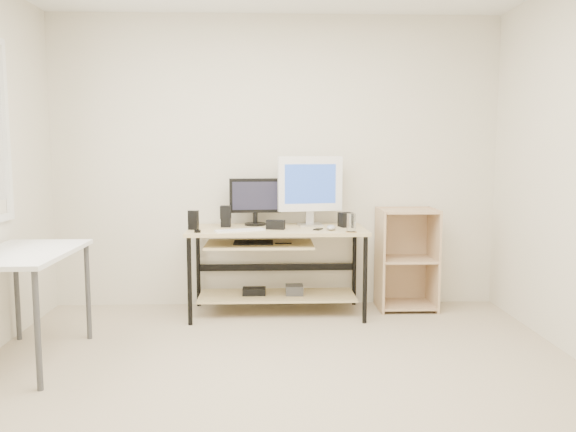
# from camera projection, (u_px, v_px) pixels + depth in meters

# --- Properties ---
(room) EXTENTS (4.01, 4.01, 2.62)m
(room) POSITION_uv_depth(u_px,v_px,m) (257.00, 166.00, 3.10)
(room) COLOR #BBAA8F
(room) RESTS_ON ground
(desk) EXTENTS (1.50, 0.65, 0.75)m
(desk) POSITION_uv_depth(u_px,v_px,m) (274.00, 253.00, 4.80)
(desk) COLOR #CFBA83
(desk) RESTS_ON ground
(side_table) EXTENTS (0.60, 1.00, 0.75)m
(side_table) POSITION_uv_depth(u_px,v_px,m) (23.00, 263.00, 3.67)
(side_table) COLOR white
(side_table) RESTS_ON ground
(shelf_unit) EXTENTS (0.50, 0.40, 0.90)m
(shelf_unit) POSITION_uv_depth(u_px,v_px,m) (405.00, 258.00, 5.01)
(shelf_unit) COLOR tan
(shelf_unit) RESTS_ON ground
(black_monitor) EXTENTS (0.45, 0.19, 0.41)m
(black_monitor) POSITION_uv_depth(u_px,v_px,m) (255.00, 198.00, 4.94)
(black_monitor) COLOR black
(black_monitor) RESTS_ON desk
(white_imac) EXTENTS (0.57, 0.18, 0.61)m
(white_imac) POSITION_uv_depth(u_px,v_px,m) (310.00, 186.00, 4.89)
(white_imac) COLOR silver
(white_imac) RESTS_ON desk
(keyboard) EXTENTS (0.42, 0.26, 0.01)m
(keyboard) POSITION_uv_depth(u_px,v_px,m) (240.00, 230.00, 4.59)
(keyboard) COLOR white
(keyboard) RESTS_ON desk
(mouse) EXTENTS (0.10, 0.13, 0.04)m
(mouse) POSITION_uv_depth(u_px,v_px,m) (331.00, 228.00, 4.65)
(mouse) COLOR #B7B7BC
(mouse) RESTS_ON desk
(center_speaker) EXTENTS (0.16, 0.10, 0.08)m
(center_speaker) POSITION_uv_depth(u_px,v_px,m) (276.00, 225.00, 4.70)
(center_speaker) COLOR black
(center_speaker) RESTS_ON desk
(speaker_left) EXTENTS (0.09, 0.09, 0.18)m
(speaker_left) POSITION_uv_depth(u_px,v_px,m) (226.00, 216.00, 4.84)
(speaker_left) COLOR black
(speaker_left) RESTS_ON desk
(speaker_right) EXTENTS (0.13, 0.13, 0.12)m
(speaker_right) POSITION_uv_depth(u_px,v_px,m) (345.00, 220.00, 4.85)
(speaker_right) COLOR black
(speaker_right) RESTS_ON desk
(audio_controller) EXTENTS (0.09, 0.07, 0.16)m
(audio_controller) POSITION_uv_depth(u_px,v_px,m) (193.00, 220.00, 4.68)
(audio_controller) COLOR black
(audio_controller) RESTS_ON desk
(volume_puck) EXTENTS (0.07, 0.07, 0.02)m
(volume_puck) POSITION_uv_depth(u_px,v_px,m) (197.00, 231.00, 4.51)
(volume_puck) COLOR black
(volume_puck) RESTS_ON desk
(smartphone) EXTENTS (0.09, 0.12, 0.01)m
(smartphone) POSITION_uv_depth(u_px,v_px,m) (318.00, 229.00, 4.68)
(smartphone) COLOR black
(smartphone) RESTS_ON desk
(coaster) EXTENTS (0.12, 0.12, 0.01)m
(coaster) POSITION_uv_depth(u_px,v_px,m) (351.00, 232.00, 4.53)
(coaster) COLOR #A57D4A
(coaster) RESTS_ON desk
(drinking_glass) EXTENTS (0.10, 0.10, 0.15)m
(drinking_glass) POSITION_uv_depth(u_px,v_px,m) (351.00, 223.00, 4.52)
(drinking_glass) COLOR white
(drinking_glass) RESTS_ON coaster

